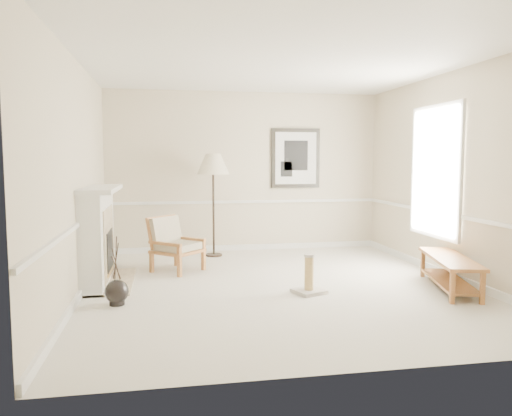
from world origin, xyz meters
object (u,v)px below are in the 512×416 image
at_px(floor_vase, 117,292).
at_px(bench, 450,268).
at_px(armchair, 173,242).
at_px(scratching_post, 309,281).
at_px(floor_lamp, 213,167).

xyz_separation_m(floor_vase, bench, (4.17, -0.04, 0.14)).
height_order(floor_vase, armchair, armchair).
distance_m(floor_vase, bench, 4.17).
xyz_separation_m(armchair, bench, (3.50, -1.75, -0.16)).
bearing_deg(armchair, floor_vase, -158.42).
relative_size(bench, scratching_post, 3.11).
bearing_deg(bench, scratching_post, 175.66).
distance_m(armchair, scratching_post, 2.33).
bearing_deg(scratching_post, armchair, 135.78).
bearing_deg(bench, floor_vase, 179.45).
bearing_deg(floor_vase, armchair, 68.69).
bearing_deg(armchair, bench, -73.72).
bearing_deg(scratching_post, floor_vase, -177.54).
distance_m(floor_lamp, scratching_post, 3.14).
bearing_deg(floor_lamp, armchair, -124.44).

